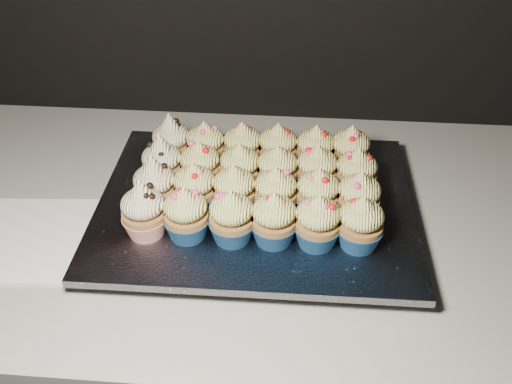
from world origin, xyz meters
TOP-DOWN VIEW (x-y plane):
  - worktop at (0.00, 1.70)m, footprint 2.44×0.64m
  - napkin at (-0.32, 1.61)m, footprint 0.20×0.20m
  - baking_tray at (-0.00, 1.68)m, footprint 0.44×0.34m
  - foil_lining at (-0.00, 1.68)m, footprint 0.48×0.37m
  - cupcake_0 at (-0.15, 1.60)m, footprint 0.06×0.06m
  - cupcake_1 at (-0.09, 1.60)m, footprint 0.06×0.06m
  - cupcake_2 at (-0.03, 1.60)m, footprint 0.06×0.06m
  - cupcake_3 at (0.03, 1.60)m, footprint 0.06×0.06m
  - cupcake_4 at (0.09, 1.60)m, footprint 0.06×0.06m
  - cupcake_5 at (0.15, 1.60)m, footprint 0.06×0.06m
  - cupcake_6 at (-0.15, 1.66)m, footprint 0.06×0.06m
  - cupcake_7 at (-0.09, 1.66)m, footprint 0.06×0.06m
  - cupcake_8 at (-0.03, 1.66)m, footprint 0.06×0.06m
  - cupcake_9 at (0.03, 1.66)m, footprint 0.06×0.06m
  - cupcake_10 at (0.09, 1.66)m, footprint 0.06×0.06m
  - cupcake_11 at (0.15, 1.65)m, footprint 0.06×0.06m
  - cupcake_12 at (-0.15, 1.71)m, footprint 0.06×0.06m
  - cupcake_13 at (-0.09, 1.71)m, footprint 0.06×0.06m
  - cupcake_14 at (-0.03, 1.71)m, footprint 0.06×0.06m
  - cupcake_15 at (0.03, 1.71)m, footprint 0.06×0.06m
  - cupcake_16 at (0.09, 1.72)m, footprint 0.06×0.06m
  - cupcake_17 at (0.15, 1.71)m, footprint 0.06×0.06m
  - cupcake_18 at (-0.15, 1.77)m, footprint 0.06×0.06m
  - cupcake_19 at (-0.09, 1.77)m, footprint 0.06×0.06m
  - cupcake_20 at (-0.03, 1.77)m, footprint 0.06×0.06m
  - cupcake_21 at (0.03, 1.77)m, footprint 0.06×0.06m
  - cupcake_22 at (0.08, 1.77)m, footprint 0.06×0.06m
  - cupcake_23 at (0.14, 1.78)m, footprint 0.06×0.06m

SIDE VIEW (x-z plane):
  - worktop at x=0.00m, z-range 0.86..0.90m
  - napkin at x=-0.32m, z-range 0.90..0.90m
  - baking_tray at x=0.00m, z-range 0.90..0.92m
  - foil_lining at x=0.00m, z-range 0.92..0.93m
  - cupcake_1 at x=-0.09m, z-range 0.93..1.01m
  - cupcake_2 at x=-0.03m, z-range 0.93..1.01m
  - cupcake_3 at x=0.03m, z-range 0.93..1.01m
  - cupcake_4 at x=0.09m, z-range 0.93..1.01m
  - cupcake_5 at x=0.15m, z-range 0.93..1.01m
  - cupcake_7 at x=-0.09m, z-range 0.93..1.01m
  - cupcake_8 at x=-0.03m, z-range 0.93..1.01m
  - cupcake_9 at x=0.03m, z-range 0.93..1.01m
  - cupcake_10 at x=0.09m, z-range 0.93..1.01m
  - cupcake_11 at x=0.15m, z-range 0.93..1.01m
  - cupcake_13 at x=-0.09m, z-range 0.93..1.01m
  - cupcake_14 at x=-0.03m, z-range 0.93..1.01m
  - cupcake_15 at x=0.03m, z-range 0.93..1.01m
  - cupcake_16 at x=0.09m, z-range 0.93..1.01m
  - cupcake_17 at x=0.15m, z-range 0.93..1.01m
  - cupcake_19 at x=-0.09m, z-range 0.93..1.01m
  - cupcake_20 at x=-0.03m, z-range 0.93..1.01m
  - cupcake_21 at x=0.03m, z-range 0.93..1.01m
  - cupcake_22 at x=0.08m, z-range 0.93..1.01m
  - cupcake_23 at x=0.14m, z-range 0.93..1.01m
  - cupcake_0 at x=-0.15m, z-range 0.93..1.02m
  - cupcake_6 at x=-0.15m, z-range 0.93..1.02m
  - cupcake_12 at x=-0.15m, z-range 0.93..1.02m
  - cupcake_18 at x=-0.15m, z-range 0.93..1.02m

